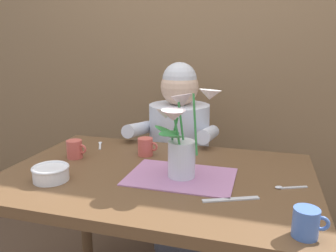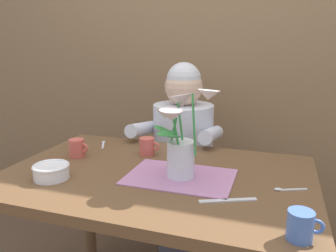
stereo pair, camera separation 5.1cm
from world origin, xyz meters
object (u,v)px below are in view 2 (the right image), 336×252
seated_person (183,162)px  dinner_knife (228,200)px  ceramic_bowl (51,171)px  tea_cup (147,146)px  flower_vase (180,139)px  coffee_cup (77,148)px  ceramic_mug (301,226)px

seated_person → dinner_knife: bearing=-64.3°
seated_person → ceramic_bowl: seated_person is taller
dinner_knife → seated_person: bearing=91.6°
seated_person → tea_cup: (-0.04, -0.43, 0.22)m
flower_vase → ceramic_bowl: size_ratio=2.54×
flower_vase → tea_cup: bearing=136.0°
flower_vase → tea_cup: size_ratio=3.71×
seated_person → flower_vase: 0.74m
ceramic_bowl → tea_cup: 0.44m
coffee_cup → dinner_knife: bearing=-17.4°
dinner_knife → tea_cup: tea_cup is taller
tea_cup → coffee_cup: (-0.29, -0.12, 0.00)m
ceramic_bowl → flower_vase: bearing=18.9°
tea_cup → ceramic_mug: size_ratio=1.00×
coffee_cup → ceramic_bowl: bearing=-78.8°
seated_person → ceramic_bowl: 0.87m
ceramic_mug → ceramic_bowl: bearing=171.2°
coffee_cup → seated_person: bearing=58.8°
seated_person → ceramic_mug: (0.58, -0.93, 0.22)m
flower_vase → ceramic_mug: (0.41, -0.29, -0.11)m
ceramic_bowl → ceramic_mug: bearing=-8.8°
seated_person → coffee_cup: bearing=-121.4°
seated_person → ceramic_bowl: (-0.28, -0.80, 0.21)m
seated_person → dinner_knife: 0.88m
flower_vase → ceramic_mug: flower_vase is taller
flower_vase → coffee_cup: (-0.51, 0.09, -0.11)m
flower_vase → dinner_knife: (0.20, -0.13, -0.15)m
seated_person → coffee_cup: 0.68m
coffee_cup → ceramic_mug: bearing=-22.5°
ceramic_bowl → seated_person: bearing=70.4°
dinner_knife → coffee_cup: 0.74m
dinner_knife → coffee_cup: bearing=138.3°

